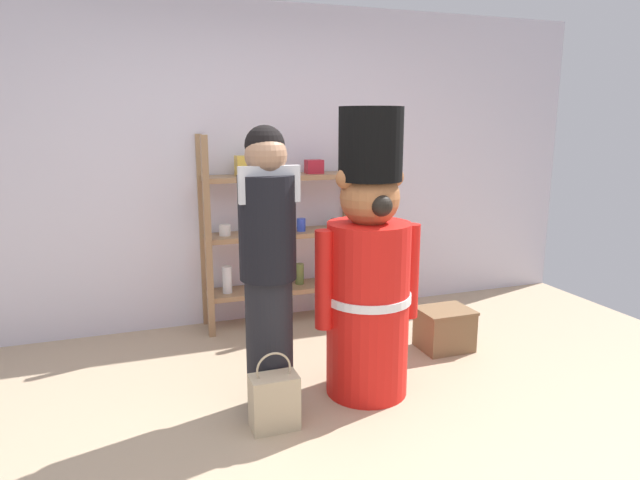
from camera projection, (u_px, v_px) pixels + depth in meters
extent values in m
plane|color=tan|center=(332.00, 455.00, 2.86)|extent=(6.40, 6.40, 0.00)
cube|color=silver|center=(237.00, 167.00, 4.61)|extent=(6.40, 0.12, 2.60)
cube|color=#93704C|center=(208.00, 239.00, 4.27)|extent=(0.05, 0.05, 1.57)
cube|color=#93704C|center=(359.00, 229.00, 4.69)|extent=(0.05, 0.05, 1.57)
cube|color=#93704C|center=(202.00, 232.00, 4.55)|extent=(0.05, 0.05, 1.57)
cube|color=#93704C|center=(345.00, 223.00, 4.96)|extent=(0.05, 0.05, 1.57)
cube|color=#93704C|center=(283.00, 289.00, 4.72)|extent=(1.26, 0.30, 0.04)
cube|color=#93704C|center=(282.00, 234.00, 4.62)|extent=(1.26, 0.30, 0.04)
cube|color=#93704C|center=(281.00, 177.00, 4.52)|extent=(1.26, 0.30, 0.04)
cylinder|color=white|center=(225.00, 230.00, 4.45)|extent=(0.09, 0.09, 0.09)
cylinder|color=green|center=(263.00, 227.00, 4.58)|extent=(0.09, 0.09, 0.09)
cylinder|color=blue|center=(301.00, 225.00, 4.63)|extent=(0.07, 0.07, 0.11)
cylinder|color=black|center=(336.00, 224.00, 4.74)|extent=(0.10, 0.10, 0.08)
cylinder|color=silver|center=(227.00, 280.00, 4.52)|extent=(0.08, 0.08, 0.22)
cylinder|color=#B27226|center=(264.00, 277.00, 4.67)|extent=(0.07, 0.07, 0.19)
cylinder|color=#596B33|center=(299.00, 274.00, 4.77)|extent=(0.07, 0.07, 0.18)
cylinder|color=navy|center=(336.00, 269.00, 4.84)|extent=(0.07, 0.07, 0.22)
cube|color=gold|center=(246.00, 166.00, 4.41)|extent=(0.17, 0.13, 0.16)
cube|color=#B21E2D|center=(314.00, 167.00, 4.60)|extent=(0.14, 0.11, 0.11)
cylinder|color=red|center=(368.00, 309.00, 3.43)|extent=(0.51, 0.51, 1.08)
cylinder|color=white|center=(368.00, 296.00, 3.41)|extent=(0.53, 0.53, 0.05)
sphere|color=#AC693D|center=(370.00, 197.00, 3.28)|extent=(0.36, 0.36, 0.36)
sphere|color=#AC693D|center=(346.00, 179.00, 3.21)|extent=(0.12, 0.12, 0.12)
sphere|color=#AC693D|center=(393.00, 177.00, 3.31)|extent=(0.12, 0.12, 0.12)
cylinder|color=black|center=(371.00, 144.00, 3.22)|extent=(0.37, 0.37, 0.42)
cylinder|color=red|center=(324.00, 280.00, 3.29)|extent=(0.11, 0.11, 0.60)
cylinder|color=red|center=(410.00, 271.00, 3.48)|extent=(0.11, 0.11, 0.60)
sphere|color=black|center=(382.00, 206.00, 3.14)|extent=(0.12, 0.12, 0.12)
cylinder|color=black|center=(270.00, 344.00, 3.25)|extent=(0.27, 0.27, 0.80)
cylinder|color=black|center=(267.00, 227.00, 3.10)|extent=(0.32, 0.32, 0.59)
sphere|color=#A37556|center=(266.00, 155.00, 3.02)|extent=(0.23, 0.23, 0.23)
cube|color=silver|center=(269.00, 184.00, 2.99)|extent=(0.34, 0.04, 0.20)
sphere|color=black|center=(265.00, 145.00, 3.03)|extent=(0.22, 0.22, 0.22)
cube|color=#C1AD89|center=(274.00, 402.00, 3.08)|extent=(0.26, 0.16, 0.31)
torus|color=#C1AD89|center=(274.00, 369.00, 3.04)|extent=(0.20, 0.01, 0.20)
cube|color=brown|center=(444.00, 330.00, 4.17)|extent=(0.37, 0.30, 0.29)
cube|color=brown|center=(445.00, 311.00, 4.13)|extent=(0.38, 0.32, 0.02)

